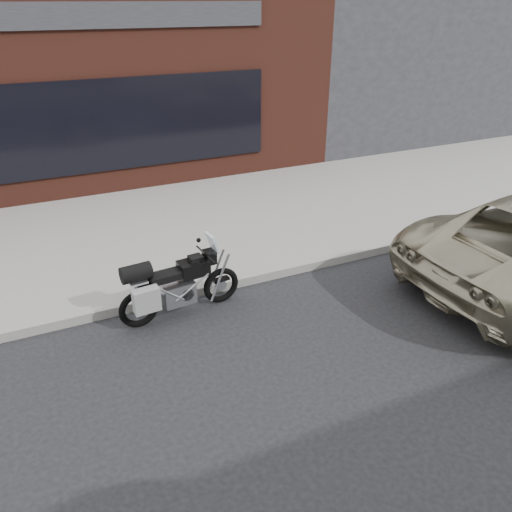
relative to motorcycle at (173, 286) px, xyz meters
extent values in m
plane|color=black|center=(0.88, -3.65, -0.52)|extent=(120.00, 120.00, 0.00)
cube|color=gray|center=(0.88, 3.35, -0.44)|extent=(44.00, 6.00, 0.15)
cube|color=#58271C|center=(-1.12, 10.35, 1.73)|extent=(14.00, 10.00, 4.50)
cube|color=black|center=(-1.12, 5.32, 1.18)|extent=(10.00, 0.08, 2.00)
cube|color=#28282E|center=(-1.12, 5.32, 3.38)|extent=(10.00, 0.08, 0.50)
cube|color=#28282E|center=(10.88, 10.35, 2.48)|extent=(10.00, 10.00, 6.00)
torus|color=black|center=(-0.53, -0.03, -0.23)|extent=(0.59, 0.15, 0.58)
torus|color=black|center=(0.77, 0.10, -0.23)|extent=(0.59, 0.15, 0.58)
cube|color=#B7B7BC|center=(0.08, 0.03, -0.15)|extent=(0.50, 0.31, 0.33)
cube|color=black|center=(0.34, 0.05, 0.20)|extent=(0.46, 0.32, 0.23)
cube|color=black|center=(-0.09, 0.01, 0.18)|extent=(0.50, 0.29, 0.10)
cube|color=black|center=(-0.40, -0.02, 0.11)|extent=(0.28, 0.22, 0.12)
cube|color=black|center=(0.60, 0.08, 0.31)|extent=(0.18, 0.22, 0.19)
cube|color=silver|center=(0.66, 0.09, 0.53)|extent=(0.15, 0.27, 0.29)
cylinder|color=black|center=(0.54, 0.07, 0.37)|extent=(0.09, 0.61, 0.03)
cube|color=#B7B7BC|center=(-0.50, -0.03, 0.23)|extent=(0.27, 0.28, 0.03)
cube|color=gray|center=(-0.44, -0.25, 0.02)|extent=(0.38, 0.19, 0.35)
cylinder|color=black|center=(-0.50, -0.03, 0.36)|extent=(0.44, 0.28, 0.24)
cylinder|color=#B7B7BC|center=(-0.28, 0.13, -0.21)|extent=(0.49, 0.12, 0.17)
camera|label=1|loc=(-1.49, -6.12, 3.71)|focal=35.00mm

